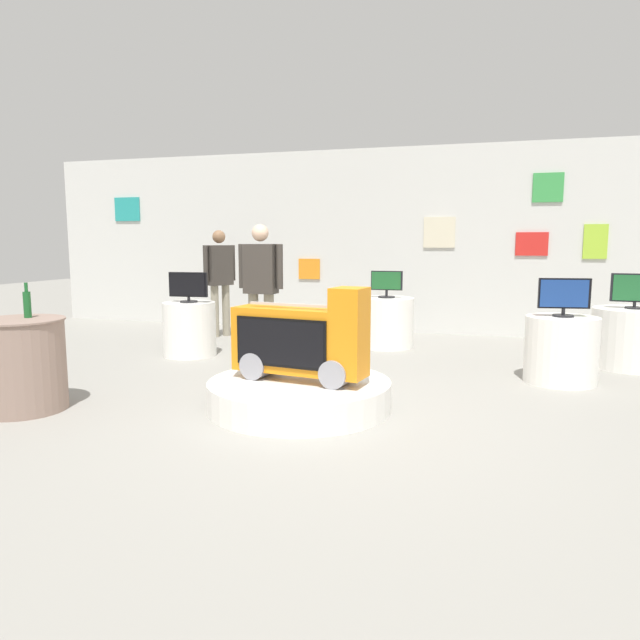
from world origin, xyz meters
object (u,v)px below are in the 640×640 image
object	(u,v)px
tv_on_left_rear	(636,290)
display_pedestal_far_right	(190,329)
novelty_firetruck_tv	(301,342)
display_pedestal_center_rear	(386,322)
tv_on_center_rear	(386,283)
tv_on_right_rear	(564,296)
tv_on_far_right	(188,287)
shopper_browsing_near_truck	(220,275)
shopper_browsing_rear	(261,283)
bottle_on_side_table	(27,304)
display_pedestal_right_rear	(561,350)
display_pedestal_left_rear	(632,338)
main_display_pedestal	(299,394)
side_table_round	(22,364)

from	to	relation	value
tv_on_left_rear	display_pedestal_far_right	world-z (taller)	tv_on_left_rear
novelty_firetruck_tv	display_pedestal_center_rear	distance (m)	3.25
tv_on_center_rear	tv_on_right_rear	size ratio (longest dim) A/B	0.85
tv_on_far_right	shopper_browsing_near_truck	bearing A→B (deg)	101.01
tv_on_right_rear	shopper_browsing_rear	size ratio (longest dim) A/B	0.31
novelty_firetruck_tv	tv_on_right_rear	size ratio (longest dim) A/B	2.40
tv_on_left_rear	bottle_on_side_table	distance (m)	6.44
novelty_firetruck_tv	tv_on_left_rear	size ratio (longest dim) A/B	2.35
bottle_on_side_table	shopper_browsing_near_truck	xyz separation A→B (m)	(-0.12, 4.05, 0.03)
display_pedestal_right_rear	display_pedestal_center_rear	bearing A→B (deg)	143.84
display_pedestal_center_rear	display_pedestal_right_rear	distance (m)	2.62
tv_on_left_rear	novelty_firetruck_tv	bearing A→B (deg)	-139.88
novelty_firetruck_tv	display_pedestal_far_right	world-z (taller)	novelty_firetruck_tv
tv_on_right_rear	shopper_browsing_near_truck	world-z (taller)	shopper_browsing_near_truck
tv_on_center_rear	bottle_on_side_table	bearing A→B (deg)	-123.25
tv_on_center_rear	shopper_browsing_near_truck	world-z (taller)	shopper_browsing_near_truck
display_pedestal_left_rear	tv_on_center_rear	world-z (taller)	tv_on_center_rear
novelty_firetruck_tv	tv_on_far_right	size ratio (longest dim) A/B	2.38
main_display_pedestal	tv_on_left_rear	world-z (taller)	tv_on_left_rear
tv_on_left_rear	shopper_browsing_rear	size ratio (longest dim) A/B	0.32
side_table_round	shopper_browsing_rear	bearing A→B (deg)	60.96
display_pedestal_right_rear	side_table_round	bearing A→B (deg)	-152.71
display_pedestal_right_rear	display_pedestal_far_right	world-z (taller)	same
display_pedestal_right_rear	side_table_round	world-z (taller)	side_table_round
display_pedestal_far_right	display_pedestal_left_rear	bearing A→B (deg)	8.49
display_pedestal_center_rear	shopper_browsing_near_truck	size ratio (longest dim) A/B	0.47
tv_on_center_rear	bottle_on_side_table	world-z (taller)	bottle_on_side_table
main_display_pedestal	display_pedestal_left_rear	bearing A→B (deg)	39.87
tv_on_center_rear	main_display_pedestal	bearing A→B (deg)	-93.95
display_pedestal_center_rear	tv_on_center_rear	size ratio (longest dim) A/B	1.75
novelty_firetruck_tv	tv_on_center_rear	distance (m)	3.25
display_pedestal_right_rear	shopper_browsing_near_truck	size ratio (longest dim) A/B	0.45
display_pedestal_far_right	main_display_pedestal	bearing A→B (deg)	-41.86
tv_on_left_rear	display_pedestal_far_right	distance (m)	5.43
display_pedestal_left_rear	side_table_round	world-z (taller)	side_table_round
display_pedestal_center_rear	tv_on_far_right	xyz separation A→B (m)	(-2.34, -1.33, 0.55)
tv_on_left_rear	tv_on_far_right	size ratio (longest dim) A/B	1.01
display_pedestal_far_right	side_table_round	size ratio (longest dim) A/B	0.86
shopper_browsing_near_truck	side_table_round	bearing A→B (deg)	-88.51
display_pedestal_left_rear	bottle_on_side_table	xyz separation A→B (m)	(-5.52, -3.32, 0.58)
display_pedestal_left_rear	display_pedestal_far_right	size ratio (longest dim) A/B	1.28
tv_on_center_rear	bottle_on_side_table	size ratio (longest dim) A/B	1.43
side_table_round	display_pedestal_center_rear	bearing A→B (deg)	57.30
bottle_on_side_table	display_pedestal_far_right	bearing A→B (deg)	85.91
tv_on_right_rear	tv_on_far_right	distance (m)	4.46
shopper_browsing_near_truck	shopper_browsing_rear	world-z (taller)	shopper_browsing_rear
shopper_browsing_near_truck	display_pedestal_right_rear	bearing A→B (deg)	-20.15
display_pedestal_left_rear	tv_on_far_right	size ratio (longest dim) A/B	1.70
novelty_firetruck_tv	display_pedestal_left_rear	distance (m)	4.20
tv_on_center_rear	shopper_browsing_rear	xyz separation A→B (m)	(-1.23, -1.60, 0.09)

